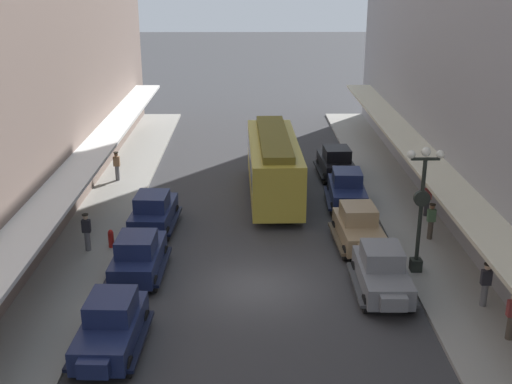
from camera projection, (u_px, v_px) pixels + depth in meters
The scene contains 19 objects.
ground_plane at pixel (257, 287), 24.85m from camera, with size 200.00×200.00×0.00m, color #38383A.
sidewalk_left at pixel (64, 287), 24.75m from camera, with size 3.00×60.00×0.15m, color #99968E.
sidewalk_right at pixel (450, 285), 24.89m from camera, with size 3.00×60.00×0.15m, color #99968E.
parked_car_0 at pixel (347, 188), 32.97m from camera, with size 2.29×4.31×1.84m.
parked_car_1 at pixel (336, 161), 37.48m from camera, with size 2.30×4.31×1.84m.
parked_car_2 at pixel (111, 325), 20.49m from camera, with size 2.26×4.30×1.84m.
parked_car_3 at pixel (138, 255), 25.45m from camera, with size 2.22×4.29×1.84m.
parked_car_4 at pixel (359, 227), 28.16m from camera, with size 2.28×4.31×1.84m.
parked_car_5 at pixel (382, 271), 24.08m from camera, with size 2.16×4.27×1.84m.
parked_car_6 at pixel (153, 211), 30.01m from camera, with size 2.31×4.32×1.84m.
streetcar at pixel (273, 163), 33.96m from camera, with size 2.74×9.66×3.46m.
lamp_post_with_clock at pixel (421, 205), 24.95m from camera, with size 1.42×0.44×5.16m.
fire_hydrant at pixel (111, 238), 27.91m from camera, with size 0.24×0.24×0.82m.
pedestrian_0 at pixel (485, 284), 22.95m from camera, with size 0.36×0.28×1.67m.
pedestrian_1 at pixel (512, 316), 20.89m from camera, with size 0.36×0.24×1.64m.
pedestrian_2 at pixel (431, 221), 28.60m from camera, with size 0.36×0.28×1.67m.
pedestrian_3 at pixel (427, 199), 31.30m from camera, with size 0.36×0.24×1.64m.
pedestrian_4 at pixel (117, 166), 36.46m from camera, with size 0.36×0.28×1.67m.
pedestrian_5 at pixel (87, 232), 27.45m from camera, with size 0.36×0.28×1.67m.
Camera 1 is at (-0.27, -22.17, 11.81)m, focal length 44.98 mm.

